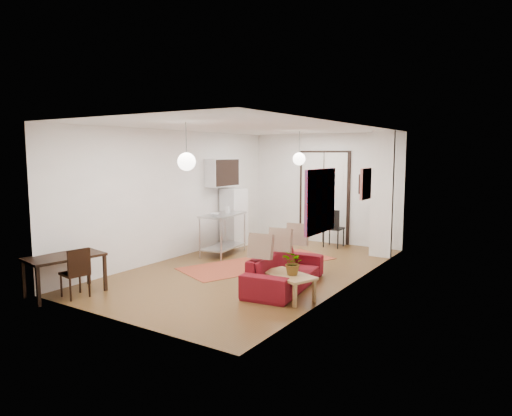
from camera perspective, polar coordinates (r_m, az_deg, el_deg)
The scene contains 27 objects.
floor at distance 9.54m, azimuth -0.36°, elevation -7.63°, with size 7.00×7.00×0.00m, color brown.
ceiling at distance 9.24m, azimuth -0.38°, elevation 10.04°, with size 4.20×7.00×0.02m, color silver.
wall_back at distance 12.34m, azimuth 8.59°, elevation 2.45°, with size 4.20×0.02×2.90m, color white.
wall_front at distance 6.66m, azimuth -17.14°, elevation -1.56°, with size 4.20×0.02×2.90m, color white.
wall_left at distance 10.57m, azimuth -9.93°, elevation 1.68°, with size 0.02×7.00×2.90m, color white.
wall_right at distance 8.32m, azimuth 11.81°, elevation 0.24°, with size 0.02×7.00×2.90m, color white.
double_doors at distance 12.32m, azimuth 8.49°, elevation 1.27°, with size 1.44×0.06×2.50m, color silver.
stub_partition at distance 10.80m, azimuth 15.47°, elevation 1.64°, with size 0.50×0.10×2.90m, color white.
wall_cabinet at distance 11.57m, azimuth -4.25°, elevation 4.44°, with size 0.35×1.00×0.70m, color white.
painting_popart at distance 7.16m, azimuth 8.05°, elevation 0.87°, with size 0.05×1.00×1.00m, color red.
painting_abstract at distance 9.05m, azimuth 13.55°, elevation 2.95°, with size 0.05×0.50×0.60m, color #EDDFC6.
poster_back at distance 11.88m, azimuth 13.61°, elevation 2.88°, with size 0.40×0.03×0.50m, color red.
print_left at distance 12.06m, azimuth -3.39°, elevation 4.79°, with size 0.03×0.44×0.54m, color #915B3C.
pendant_back at distance 10.96m, azimuth 5.41°, elevation 6.13°, with size 0.30×0.30×0.80m.
pendant_front at distance 7.64m, azimuth -8.68°, elevation 5.75°, with size 0.30×0.30×0.80m.
kilim_rug at distance 9.99m, azimuth 0.38°, elevation -6.93°, with size 1.28×3.42×0.01m, color #A64029.
sofa at distance 8.24m, azimuth 3.63°, elevation -7.79°, with size 2.09×0.82×0.61m, color maroon.
coffee_table at distance 7.62m, azimuth 4.02°, elevation -8.62°, with size 1.05×0.81×0.41m.
potted_plant at distance 7.51m, azimuth 4.71°, elevation -6.86°, with size 0.36×0.31×0.40m, color #30622C.
kitchen_counter at distance 10.77m, azimuth -4.15°, elevation -2.50°, with size 0.80×1.34×0.97m.
bowl at distance 10.48m, azimuth -5.16°, elevation -0.77°, with size 0.23×0.23×0.06m, color silver.
soap_bottle at distance 10.94m, azimuth -3.59°, elevation -0.06°, with size 0.09×0.09×0.20m, color #5398B5.
fridge at distance 11.79m, azimuth -2.79°, elevation -1.16°, with size 0.52×0.52×1.48m, color white.
dining_table at distance 8.40m, azimuth -22.83°, elevation -5.99°, with size 0.90×1.32×0.67m.
dining_chair_near at distance 8.26m, azimuth -21.28°, elevation -6.98°, with size 0.46×0.59×0.84m.
dining_chair_far at distance 8.26m, azimuth -21.28°, elevation -6.98°, with size 0.46×0.59×0.84m.
black_side_chair at distance 11.88m, azimuth 9.88°, elevation -2.01°, with size 0.45×0.45×0.98m.
Camera 1 is at (5.07, -7.72, 2.40)m, focal length 32.00 mm.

